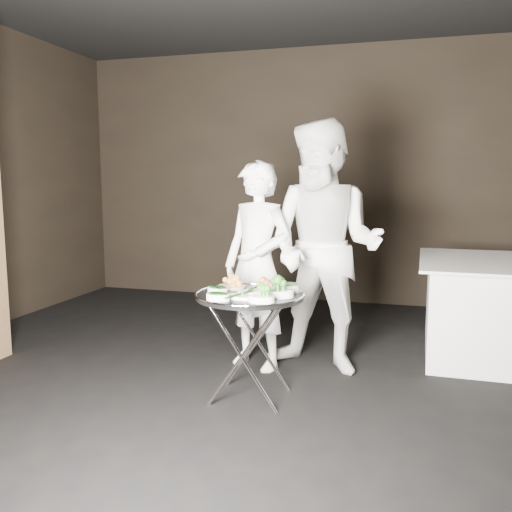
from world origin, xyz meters
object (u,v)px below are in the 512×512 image
(dining_table, at_px, (508,310))
(serving_tray, at_px, (250,295))
(waiter_right, at_px, (324,248))
(tray_stand, at_px, (250,342))
(waiter_left, at_px, (257,265))

(dining_table, bearing_deg, serving_tray, -142.00)
(waiter_right, xyz_separation_m, dining_table, (1.41, 0.71, -0.55))
(tray_stand, bearing_deg, waiter_right, 61.22)
(tray_stand, height_order, waiter_right, waiter_right)
(serving_tray, relative_size, waiter_right, 0.38)
(waiter_left, bearing_deg, dining_table, 41.83)
(serving_tray, distance_m, waiter_right, 0.83)
(tray_stand, height_order, serving_tray, serving_tray)
(waiter_left, bearing_deg, serving_tray, -58.45)
(serving_tray, height_order, dining_table, dining_table)
(dining_table, bearing_deg, tray_stand, -142.00)
(tray_stand, height_order, waiter_left, waiter_left)
(waiter_right, relative_size, dining_table, 1.35)
(waiter_left, relative_size, waiter_right, 0.84)
(waiter_right, height_order, dining_table, waiter_right)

